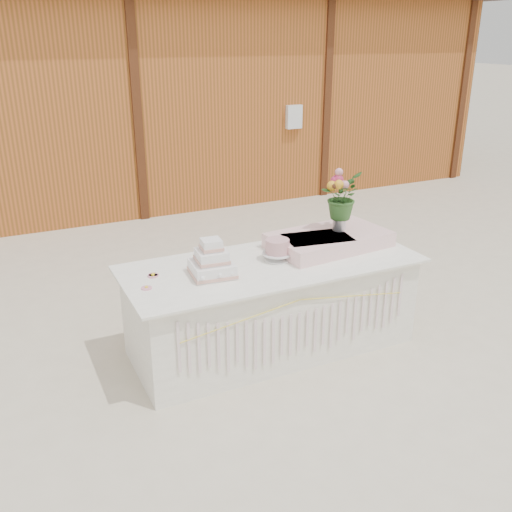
% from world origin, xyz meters
% --- Properties ---
extents(ground, '(80.00, 80.00, 0.00)m').
position_xyz_m(ground, '(0.00, 0.00, 0.00)').
color(ground, beige).
rests_on(ground, ground).
extents(barn, '(12.60, 4.60, 3.30)m').
position_xyz_m(barn, '(-0.01, 5.99, 1.68)').
color(barn, '#AD5424').
rests_on(barn, ground).
extents(cake_table, '(2.40, 1.00, 0.77)m').
position_xyz_m(cake_table, '(0.00, -0.00, 0.39)').
color(cake_table, white).
rests_on(cake_table, ground).
extents(wedding_cake, '(0.35, 0.35, 0.29)m').
position_xyz_m(wedding_cake, '(-0.53, -0.03, 0.87)').
color(wedding_cake, white).
rests_on(wedding_cake, cake_table).
extents(pink_cake_stand, '(0.24, 0.24, 0.18)m').
position_xyz_m(pink_cake_stand, '(0.06, 0.03, 0.87)').
color(pink_cake_stand, silver).
rests_on(pink_cake_stand, cake_table).
extents(satin_runner, '(1.05, 0.67, 0.13)m').
position_xyz_m(satin_runner, '(0.60, 0.11, 0.83)').
color(satin_runner, beige).
rests_on(satin_runner, cake_table).
extents(flower_vase, '(0.11, 0.11, 0.16)m').
position_xyz_m(flower_vase, '(0.72, 0.14, 0.97)').
color(flower_vase, '#BCBDC2').
rests_on(flower_vase, satin_runner).
extents(bouquet, '(0.47, 0.46, 0.39)m').
position_xyz_m(bouquet, '(0.72, 0.14, 1.25)').
color(bouquet, '#2E5B24').
rests_on(bouquet, flower_vase).
extents(loose_flowers, '(0.23, 0.40, 0.02)m').
position_xyz_m(loose_flowers, '(-1.00, 0.01, 0.78)').
color(loose_flowers, pink).
rests_on(loose_flowers, cake_table).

